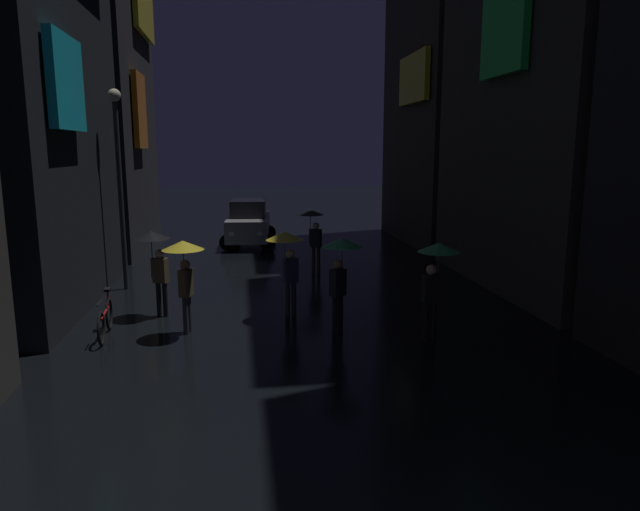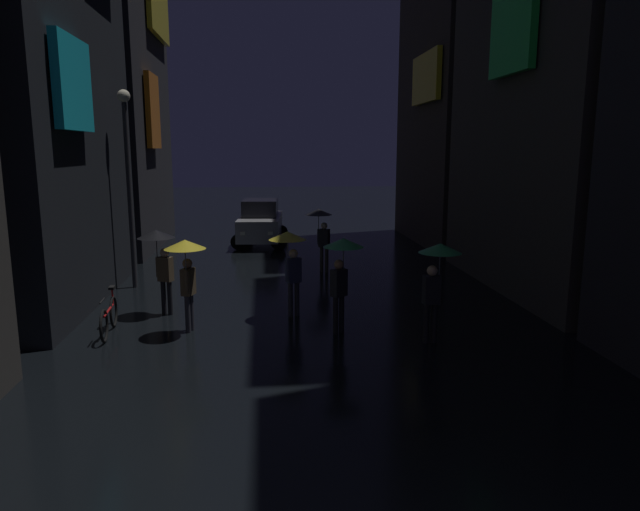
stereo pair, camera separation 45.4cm
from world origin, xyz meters
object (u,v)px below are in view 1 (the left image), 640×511
car_distant (249,223)px  pedestrian_midstreet_centre_green (341,259)px  pedestrian_far_right_black (154,249)px  pedestrian_foreground_right_yellow (287,250)px  pedestrian_midstreet_left_green (436,264)px  bicycle_parked_at_storefront (105,319)px  streetlamp_left_far (119,167)px  pedestrian_foreground_left_yellow (184,261)px  pedestrian_near_crossing_black (312,222)px

car_distant → pedestrian_midstreet_centre_green: bearing=-81.5°
pedestrian_far_right_black → pedestrian_foreground_right_yellow: same height
pedestrian_far_right_black → pedestrian_midstreet_left_green: same height
bicycle_parked_at_storefront → car_distant: size_ratio=0.43×
streetlamp_left_far → bicycle_parked_at_storefront: bearing=-84.9°
pedestrian_foreground_left_yellow → pedestrian_midstreet_centre_green: same height
pedestrian_near_crossing_black → pedestrian_midstreet_left_green: 7.42m
pedestrian_foreground_right_yellow → car_distant: 11.09m
pedestrian_midstreet_centre_green → pedestrian_foreground_left_yellow: bearing=176.3°
pedestrian_foreground_right_yellow → pedestrian_near_crossing_black: bearing=76.2°
bicycle_parked_at_storefront → pedestrian_foreground_left_yellow: bearing=-3.7°
bicycle_parked_at_storefront → streetlamp_left_far: (-0.40, 4.43, 3.15)m
pedestrian_foreground_left_yellow → pedestrian_foreground_right_yellow: bearing=23.9°
pedestrian_foreground_right_yellow → car_distant: pedestrian_foreground_right_yellow is taller
pedestrian_foreground_left_yellow → car_distant: size_ratio=0.50×
pedestrian_midstreet_centre_green → car_distant: (-1.84, 12.28, -0.74)m
pedestrian_far_right_black → pedestrian_midstreet_centre_green: same height
pedestrian_far_right_black → car_distant: 10.79m
pedestrian_foreground_left_yellow → pedestrian_midstreet_centre_green: 3.41m
pedestrian_far_right_black → bicycle_parked_at_storefront: 2.14m
pedestrian_foreground_left_yellow → streetlamp_left_far: streetlamp_left_far is taller
pedestrian_far_right_black → streetlamp_left_far: 3.75m
pedestrian_far_right_black → pedestrian_midstreet_centre_green: bearing=-22.8°
car_distant → streetlamp_left_far: streetlamp_left_far is taller
pedestrian_foreground_left_yellow → bicycle_parked_at_storefront: size_ratio=1.16×
pedestrian_foreground_left_yellow → pedestrian_far_right_black: 1.78m
pedestrian_foreground_right_yellow → car_distant: bearing=93.8°
pedestrian_midstreet_centre_green → pedestrian_midstreet_left_green: same height
pedestrian_foreground_left_yellow → pedestrian_midstreet_left_green: 5.40m
pedestrian_far_right_black → streetlamp_left_far: size_ratio=0.37×
pedestrian_foreground_left_yellow → pedestrian_foreground_right_yellow: size_ratio=1.00×
pedestrian_midstreet_left_green → pedestrian_near_crossing_black: bearing=103.5°
pedestrian_near_crossing_black → pedestrian_midstreet_left_green: bearing=-76.5°
pedestrian_far_right_black → pedestrian_near_crossing_black: size_ratio=1.00×
pedestrian_foreground_right_yellow → streetlamp_left_far: (-4.45, 3.52, 1.87)m
pedestrian_midstreet_left_green → bicycle_parked_at_storefront: size_ratio=1.16×
pedestrian_far_right_black → pedestrian_near_crossing_black: same height
pedestrian_foreground_left_yellow → pedestrian_foreground_right_yellow: (2.30, 1.02, 0.00)m
pedestrian_far_right_black → bicycle_parked_at_storefront: pedestrian_far_right_black is taller
pedestrian_far_right_black → car_distant: (2.41, 10.49, -0.74)m
pedestrian_near_crossing_black → bicycle_parked_at_storefront: bearing=-131.5°
pedestrian_near_crossing_black → car_distant: (-1.99, 5.95, -0.74)m
pedestrian_midstreet_centre_green → bicycle_parked_at_storefront: (-5.15, 0.33, -1.28)m
streetlamp_left_far → pedestrian_foreground_right_yellow: bearing=-38.3°
pedestrian_foreground_left_yellow → pedestrian_midstreet_centre_green: size_ratio=1.00×
pedestrian_near_crossing_black → car_distant: 6.32m
pedestrian_near_crossing_black → pedestrian_midstreet_centre_green: same height
car_distant → pedestrian_far_right_black: bearing=-102.9°
pedestrian_midstreet_left_green → streetlamp_left_far: 9.51m
car_distant → pedestrian_foreground_right_yellow: bearing=-86.2°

